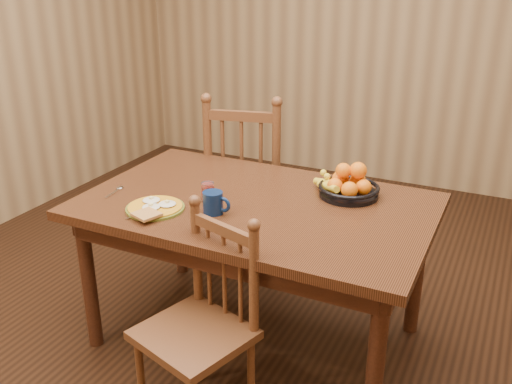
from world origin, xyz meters
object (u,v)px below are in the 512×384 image
at_px(coffee_mug, 214,203).
at_px(fruit_bowl, 348,185).
at_px(chair_far, 248,183).
at_px(breakfast_plate, 155,207).
at_px(dining_table, 256,219).
at_px(chair_near, 201,327).

height_order(coffee_mug, fruit_bowl, fruit_bowl).
bearing_deg(fruit_bowl, chair_far, 148.99).
height_order(chair_far, breakfast_plate, chair_far).
distance_m(dining_table, coffee_mug, 0.26).
bearing_deg(coffee_mug, chair_near, -69.36).
xyz_separation_m(coffee_mug, fruit_bowl, (0.47, 0.45, 0.00)).
height_order(chair_far, chair_near, chair_far).
bearing_deg(breakfast_plate, dining_table, 36.99).
xyz_separation_m(dining_table, fruit_bowl, (0.36, 0.26, 0.14)).
height_order(dining_table, coffee_mug, coffee_mug).
relative_size(chair_far, chair_near, 1.21).
relative_size(chair_near, coffee_mug, 6.65).
relative_size(dining_table, fruit_bowl, 4.94).
distance_m(coffee_mug, fruit_bowl, 0.65).
xyz_separation_m(dining_table, breakfast_plate, (-0.37, -0.28, 0.10)).
distance_m(breakfast_plate, fruit_bowl, 0.91).
bearing_deg(chair_near, dining_table, 109.96).
bearing_deg(breakfast_plate, chair_near, -35.85).
height_order(chair_far, coffee_mug, chair_far).
distance_m(dining_table, chair_far, 0.83).
bearing_deg(dining_table, coffee_mug, -120.38).
xyz_separation_m(breakfast_plate, coffee_mug, (0.26, 0.09, 0.04)).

